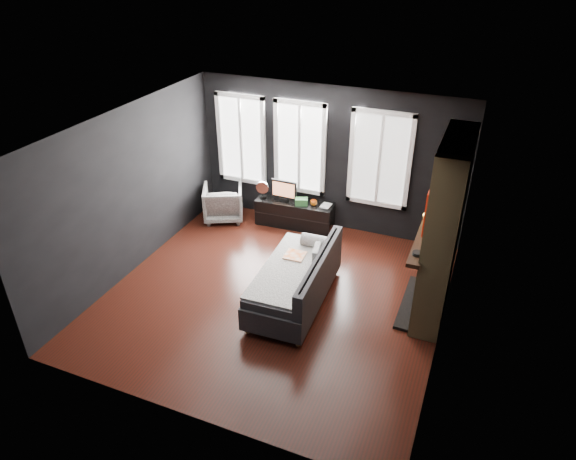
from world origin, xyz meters
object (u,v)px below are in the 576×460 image
at_px(sofa, 294,277).
at_px(armchair, 223,201).
at_px(monitor, 284,189).
at_px(media_console, 295,213).
at_px(book, 322,199).
at_px(mug, 314,202).
at_px(mantel_vase, 430,215).

relative_size(sofa, armchair, 2.70).
bearing_deg(monitor, sofa, -62.21).
bearing_deg(armchair, media_console, 164.67).
relative_size(armchair, book, 3.18).
relative_size(armchair, mug, 5.96).
bearing_deg(armchair, mug, 162.09).
xyz_separation_m(monitor, book, (0.73, 0.08, -0.11)).
relative_size(mug, book, 0.53).
xyz_separation_m(sofa, armchair, (-2.28, 1.95, -0.06)).
bearing_deg(armchair, mantel_vase, 141.26).
height_order(sofa, mantel_vase, mantel_vase).
bearing_deg(mug, monitor, -178.20).
relative_size(sofa, media_console, 1.38).
distance_m(media_console, book, 0.64).
xyz_separation_m(armchair, mug, (1.79, 0.26, 0.19)).
distance_m(mug, mantel_vase, 2.61).
xyz_separation_m(monitor, mantel_vase, (2.80, -1.14, 0.59)).
relative_size(monitor, mantel_vase, 2.42).
height_order(media_console, book, book).
height_order(mug, mantel_vase, mantel_vase).
xyz_separation_m(sofa, monitor, (-1.08, 2.19, 0.30)).
bearing_deg(monitor, book, 7.50).
bearing_deg(monitor, mug, 3.29).
height_order(armchair, mug, armchair).
relative_size(mug, mantel_vase, 0.59).
bearing_deg(armchair, sofa, 113.39).
height_order(armchair, monitor, monitor).
xyz_separation_m(sofa, mug, (-0.49, 2.20, 0.13)).
relative_size(sofa, mantel_vase, 9.52).
distance_m(media_console, mug, 0.50).
bearing_deg(mug, mantel_vase, -27.60).
height_order(media_console, monitor, monitor).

